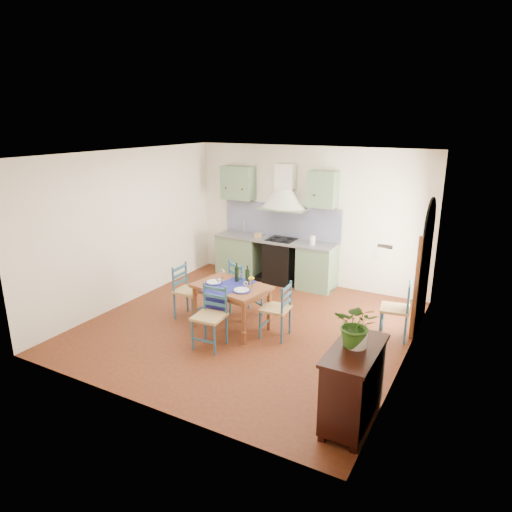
# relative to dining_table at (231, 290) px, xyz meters

# --- Properties ---
(floor) EXTENTS (5.00, 5.00, 0.00)m
(floor) POSITION_rel_dining_table_xyz_m (0.19, 0.19, -0.66)
(floor) COLOR #4C1C10
(floor) RESTS_ON ground
(back_wall) EXTENTS (5.00, 0.96, 2.80)m
(back_wall) POSITION_rel_dining_table_xyz_m (-0.28, 2.48, 0.39)
(back_wall) COLOR white
(back_wall) RESTS_ON ground
(right_wall) EXTENTS (0.26, 5.00, 2.80)m
(right_wall) POSITION_rel_dining_table_xyz_m (2.69, 0.47, 0.68)
(right_wall) COLOR white
(right_wall) RESTS_ON ground
(left_wall) EXTENTS (0.04, 5.00, 2.80)m
(left_wall) POSITION_rel_dining_table_xyz_m (-2.31, 0.19, 0.74)
(left_wall) COLOR white
(left_wall) RESTS_ON ground
(ceiling) EXTENTS (5.00, 5.00, 0.01)m
(ceiling) POSITION_rel_dining_table_xyz_m (0.19, 0.19, 2.14)
(ceiling) COLOR silver
(ceiling) RESTS_ON back_wall
(dining_table) EXTENTS (1.28, 1.00, 1.06)m
(dining_table) POSITION_rel_dining_table_xyz_m (0.00, 0.00, 0.00)
(dining_table) COLOR brown
(dining_table) RESTS_ON ground
(chair_near) EXTENTS (0.47, 0.47, 0.93)m
(chair_near) POSITION_rel_dining_table_xyz_m (0.04, -0.67, -0.18)
(chair_near) COLOR navy
(chair_near) RESTS_ON ground
(chair_far) EXTENTS (0.63, 0.63, 1.00)m
(chair_far) POSITION_rel_dining_table_xyz_m (-0.08, 0.54, -0.14)
(chair_far) COLOR navy
(chair_far) RESTS_ON ground
(chair_left) EXTENTS (0.45, 0.45, 0.93)m
(chair_left) POSITION_rel_dining_table_xyz_m (-0.89, 0.02, -0.18)
(chair_left) COLOR navy
(chair_left) RESTS_ON ground
(chair_right) EXTENTS (0.45, 0.45, 0.90)m
(chair_right) POSITION_rel_dining_table_xyz_m (0.78, 0.08, -0.20)
(chair_right) COLOR navy
(chair_right) RESTS_ON ground
(chair_spare) EXTENTS (0.49, 0.49, 0.92)m
(chair_spare) POSITION_rel_dining_table_xyz_m (2.43, 0.94, -0.18)
(chair_spare) COLOR navy
(chair_spare) RESTS_ON ground
(sideboard) EXTENTS (0.50, 1.05, 0.94)m
(sideboard) POSITION_rel_dining_table_xyz_m (2.45, -1.43, -0.15)
(sideboard) COLOR black
(sideboard) RESTS_ON ground
(potted_plant) EXTENTS (0.51, 0.45, 0.51)m
(potted_plant) POSITION_rel_dining_table_xyz_m (2.44, -1.38, 0.53)
(potted_plant) COLOR #2C571A
(potted_plant) RESTS_ON sideboard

